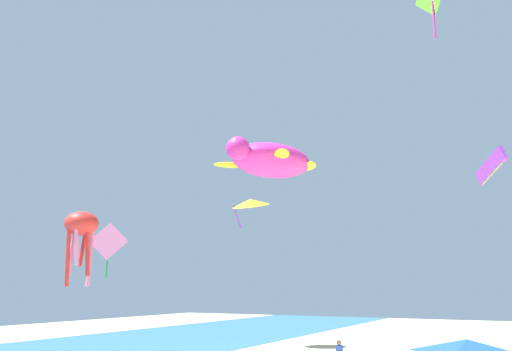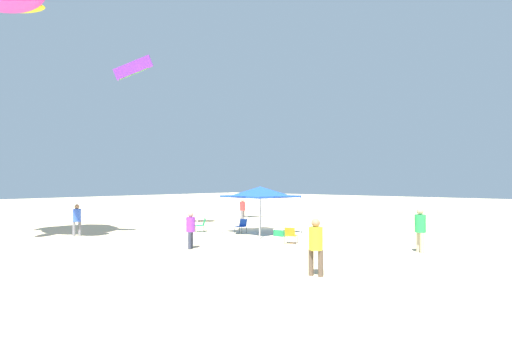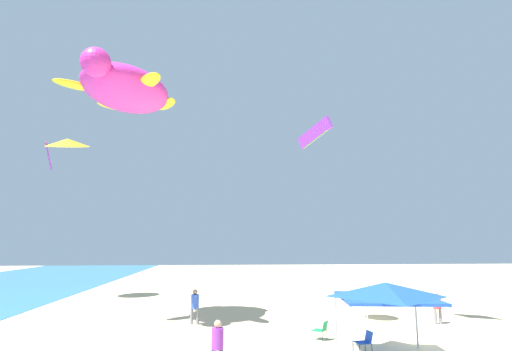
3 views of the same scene
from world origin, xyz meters
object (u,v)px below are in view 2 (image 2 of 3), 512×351
at_px(folding_chair_near_cooler, 291,234).
at_px(person_near_umbrella, 420,226).
at_px(folding_chair_right_of_tent, 201,224).
at_px(person_far_stroller, 77,217).
at_px(canopy_tent, 260,192).
at_px(person_beachcomber, 316,242).
at_px(folding_chair_left_of_tent, 242,225).
at_px(cooler_box, 280,232).
at_px(beach_umbrella, 200,197).
at_px(kite_parafoil_purple, 133,68).
at_px(person_kite_handler, 243,208).
at_px(person_watching_sky, 191,227).

distance_m(folding_chair_near_cooler, person_near_umbrella, 5.94).
relative_size(folding_chair_right_of_tent, person_far_stroller, 0.46).
bearing_deg(folding_chair_right_of_tent, person_near_umbrella, 41.17).
xyz_separation_m(canopy_tent, folding_chair_near_cooler, (-3.69, 2.09, -1.96)).
height_order(canopy_tent, person_beachcomber, canopy_tent).
bearing_deg(folding_chair_left_of_tent, canopy_tent, 19.26).
height_order(cooler_box, person_near_umbrella, person_near_umbrella).
height_order(beach_umbrella, person_beachcomber, beach_umbrella).
relative_size(beach_umbrella, kite_parafoil_purple, 0.76).
distance_m(folding_chair_near_cooler, person_far_stroller, 12.04).
distance_m(person_kite_handler, kite_parafoil_purple, 14.97).
relative_size(cooler_box, person_far_stroller, 0.38).
relative_size(folding_chair_left_of_tent, person_far_stroller, 0.46).
xyz_separation_m(canopy_tent, folding_chair_right_of_tent, (3.20, 1.72, -1.96)).
bearing_deg(canopy_tent, folding_chair_left_of_tent, 28.41).
bearing_deg(person_kite_handler, folding_chair_near_cooler, -136.34).
xyz_separation_m(folding_chair_left_of_tent, person_near_umbrella, (-10.36, -0.04, 0.65)).
relative_size(folding_chair_right_of_tent, person_watching_sky, 0.48).
bearing_deg(folding_chair_right_of_tent, kite_parafoil_purple, -156.96).
distance_m(person_watching_sky, kite_parafoil_purple, 20.71).
bearing_deg(beach_umbrella, kite_parafoil_purple, 11.75).
relative_size(folding_chair_near_cooler, kite_parafoil_purple, 0.28).
height_order(beach_umbrella, folding_chair_right_of_tent, beach_umbrella).
relative_size(folding_chair_left_of_tent, cooler_box, 1.21).
bearing_deg(folding_chair_right_of_tent, person_kite_handler, 148.63).
bearing_deg(person_watching_sky, person_beachcomber, -130.84).
height_order(folding_chair_left_of_tent, person_far_stroller, person_far_stroller).
relative_size(person_near_umbrella, kite_parafoil_purple, 0.66).
relative_size(canopy_tent, cooler_box, 5.69).
relative_size(person_far_stroller, person_kite_handler, 1.03).
relative_size(folding_chair_near_cooler, person_watching_sky, 0.48).
bearing_deg(folding_chair_near_cooler, folding_chair_right_of_tent, -26.42).
xyz_separation_m(cooler_box, kite_parafoil_purple, (16.16, -0.99, 12.38)).
xyz_separation_m(canopy_tent, folding_chair_left_of_tent, (0.99, 0.53, -1.96)).
bearing_deg(canopy_tent, person_beachcomber, 139.33).
height_order(canopy_tent, person_kite_handler, canopy_tent).
xyz_separation_m(beach_umbrella, folding_chair_near_cooler, (-11.48, 4.31, -1.38)).
bearing_deg(person_near_umbrella, kite_parafoil_purple, -137.43).
relative_size(person_near_umbrella, person_watching_sky, 1.13).
bearing_deg(cooler_box, kite_parafoil_purple, -3.50).
bearing_deg(person_watching_sky, person_far_stroller, 65.43).
relative_size(person_kite_handler, kite_parafoil_purple, 0.59).
relative_size(person_beachcomber, kite_parafoil_purple, 0.64).
bearing_deg(person_kite_handler, person_far_stroller, 166.38).
height_order(canopy_tent, person_near_umbrella, canopy_tent).
bearing_deg(folding_chair_right_of_tent, folding_chair_near_cooler, 32.53).
relative_size(person_near_umbrella, person_kite_handler, 1.11).
distance_m(folding_chair_left_of_tent, person_kite_handler, 7.75).
height_order(canopy_tent, person_far_stroller, canopy_tent).
relative_size(canopy_tent, person_far_stroller, 2.15).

